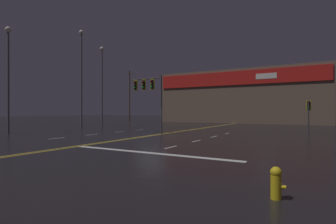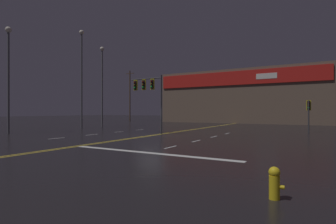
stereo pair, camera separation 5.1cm
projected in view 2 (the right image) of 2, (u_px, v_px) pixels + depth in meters
name	position (u px, v px, depth m)	size (l,w,h in m)	color
ground_plane	(150.00, 136.00, 22.14)	(200.00, 200.00, 0.00)	black
road_markings	(150.00, 138.00, 20.34)	(14.82, 60.00, 0.01)	gold
traffic_signal_median	(148.00, 89.00, 24.23)	(3.42, 0.36, 5.34)	#38383D
traffic_signal_corner_northeast	(309.00, 109.00, 25.46)	(0.42, 0.36, 3.15)	#38383D
streetlight_near_left	(82.00, 68.00, 31.88)	(0.56, 0.56, 11.98)	#59595E
streetlight_near_right	(8.00, 66.00, 24.46)	(0.56, 0.56, 9.98)	#59595E
streetlight_median_approach	(102.00, 77.00, 35.63)	(0.56, 0.56, 10.88)	#59595E
fire_hydrant	(274.00, 182.00, 6.08)	(0.35, 0.26, 0.76)	gold
building_backdrop	(243.00, 97.00, 49.15)	(29.15, 10.23, 9.43)	brown
utility_pole_row	(239.00, 88.00, 45.21)	(47.10, 0.26, 12.36)	#4C3828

